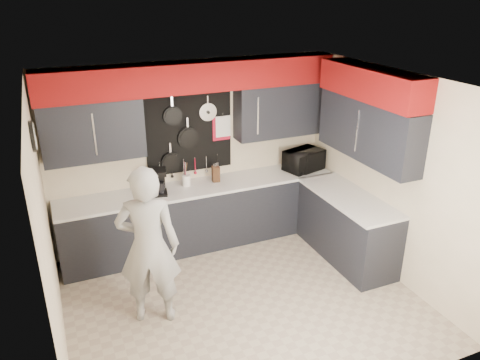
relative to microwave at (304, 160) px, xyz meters
name	(u,v)px	position (x,y,z in m)	size (l,w,h in m)	color
ground	(242,300)	(-1.61, -1.40, -1.07)	(4.00, 4.00, 0.00)	tan
back_wall_assembly	(195,106)	(-1.60, 0.19, 0.94)	(4.00, 0.36, 2.60)	beige
right_wall_assembly	(372,121)	(0.24, -1.14, 0.87)	(0.36, 3.50, 2.60)	beige
left_wall_assembly	(47,234)	(-3.60, -1.39, 0.26)	(0.05, 3.50, 2.60)	beige
base_cabinets	(242,218)	(-1.12, -0.27, -0.62)	(3.95, 2.20, 0.92)	black
microwave	(304,160)	(0.00, 0.00, 0.00)	(0.56, 0.38, 0.31)	black
knife_block	(216,174)	(-1.36, 0.10, -0.04)	(0.10, 0.10, 0.22)	#3C2213
utensil_crock	(186,180)	(-1.79, 0.12, -0.08)	(0.12, 0.12, 0.15)	white
coffee_maker	(159,181)	(-2.20, 0.01, 0.02)	(0.23, 0.27, 0.35)	black
person	(149,246)	(-2.65, -1.29, -0.16)	(0.67, 0.44, 1.84)	#9F9E9C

